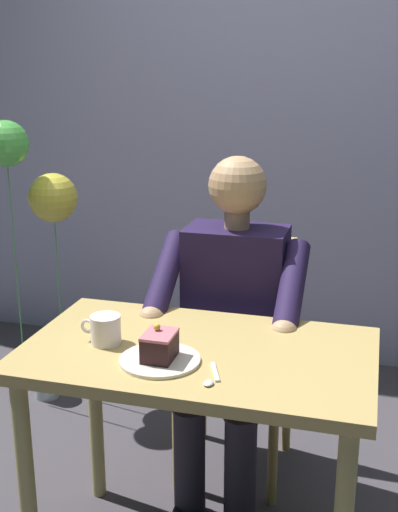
% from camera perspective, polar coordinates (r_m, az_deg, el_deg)
% --- Properties ---
extents(cafe_rear_panel, '(6.40, 0.12, 3.00)m').
position_cam_1_polar(cafe_rear_panel, '(3.41, 7.91, 15.55)').
color(cafe_rear_panel, '#A09ABE').
rests_on(cafe_rear_panel, ground).
extents(dining_table, '(1.02, 0.60, 0.75)m').
position_cam_1_polar(dining_table, '(1.96, -0.13, -11.03)').
color(dining_table, tan).
rests_on(dining_table, ground).
extents(chair, '(0.42, 0.42, 0.91)m').
position_cam_1_polar(chair, '(2.55, 3.62, -7.65)').
color(chair, tan).
rests_on(chair, ground).
extents(seated_person, '(0.53, 0.58, 1.24)m').
position_cam_1_polar(seated_person, '(2.34, 2.79, -6.03)').
color(seated_person, '#23173D').
rests_on(seated_person, ground).
extents(dessert_plate, '(0.23, 0.23, 0.01)m').
position_cam_1_polar(dessert_plate, '(1.83, -3.45, -9.08)').
color(dessert_plate, silver).
rests_on(dessert_plate, dining_table).
extents(cake_slice, '(0.08, 0.11, 0.10)m').
position_cam_1_polar(cake_slice, '(1.81, -3.48, -7.83)').
color(cake_slice, '#30191B').
rests_on(cake_slice, dessert_plate).
extents(coffee_cup, '(0.12, 0.09, 0.09)m').
position_cam_1_polar(coffee_cup, '(1.94, -8.23, -6.35)').
color(coffee_cup, white).
rests_on(coffee_cup, dining_table).
extents(dessert_spoon, '(0.05, 0.14, 0.01)m').
position_cam_1_polar(dessert_spoon, '(1.73, 1.10, -10.62)').
color(dessert_spoon, silver).
rests_on(dessert_spoon, dining_table).
extents(balloon_display, '(0.36, 0.32, 1.32)m').
position_cam_1_polar(balloon_display, '(2.99, -14.13, 4.19)').
color(balloon_display, '#B2C1C6').
rests_on(balloon_display, ground).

